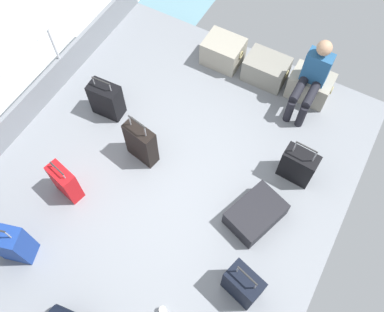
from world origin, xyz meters
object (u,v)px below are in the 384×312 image
at_px(cargo_crate_0, 223,51).
at_px(passenger_seated, 312,77).
at_px(suitcase_3, 141,143).
at_px(suitcase_4, 298,166).
at_px(cargo_crate_1, 266,69).
at_px(suitcase_1, 65,182).
at_px(suitcase_0, 256,214).
at_px(cargo_crate_2, 310,86).
at_px(paper_cup, 163,310).
at_px(suitcase_6, 106,100).
at_px(suitcase_7, 243,285).
at_px(suitcase_2, 13,244).

relative_size(cargo_crate_0, passenger_seated, 0.55).
relative_size(suitcase_3, suitcase_4, 1.13).
height_order(cargo_crate_1, passenger_seated, passenger_seated).
xyz_separation_m(cargo_crate_1, suitcase_1, (-1.40, -2.93, 0.08)).
bearing_deg(suitcase_0, cargo_crate_2, 93.85).
bearing_deg(cargo_crate_0, paper_cup, -72.91).
bearing_deg(suitcase_3, cargo_crate_2, 53.00).
distance_m(suitcase_6, paper_cup, 2.86).
height_order(cargo_crate_1, suitcase_7, suitcase_7).
xyz_separation_m(cargo_crate_1, suitcase_7, (1.05, -2.96, 0.07)).
height_order(cargo_crate_1, suitcase_0, cargo_crate_1).
relative_size(cargo_crate_2, suitcase_6, 0.90).
height_order(suitcase_0, suitcase_4, suitcase_4).
bearing_deg(cargo_crate_1, suitcase_1, -115.53).
distance_m(cargo_crate_1, suitcase_1, 3.24).
bearing_deg(suitcase_0, suitcase_3, 177.33).
bearing_deg(suitcase_6, cargo_crate_0, 59.22).
xyz_separation_m(suitcase_1, paper_cup, (1.79, -0.67, -0.22)).
distance_m(cargo_crate_2, suitcase_0, 2.13).
relative_size(suitcase_0, suitcase_7, 1.15).
xyz_separation_m(cargo_crate_0, suitcase_7, (1.75, -2.95, 0.06)).
relative_size(suitcase_0, suitcase_6, 1.16).
relative_size(passenger_seated, suitcase_6, 1.60).
distance_m(cargo_crate_2, suitcase_6, 2.88).
bearing_deg(cargo_crate_2, suitcase_2, -118.43).
bearing_deg(suitcase_3, suitcase_4, 20.91).
bearing_deg(cargo_crate_0, suitcase_4, -36.92).
xyz_separation_m(suitcase_2, paper_cup, (1.81, 0.25, -0.26)).
relative_size(suitcase_3, suitcase_7, 1.19).
height_order(cargo_crate_1, suitcase_1, suitcase_1).
bearing_deg(suitcase_6, suitcase_3, -24.83).
xyz_separation_m(suitcase_2, suitcase_4, (2.43, 2.54, -0.05)).
distance_m(cargo_crate_2, suitcase_7, 3.01).
height_order(suitcase_2, paper_cup, suitcase_2).
distance_m(suitcase_1, suitcase_2, 0.92).
bearing_deg(suitcase_4, cargo_crate_2, 104.43).
bearing_deg(suitcase_0, suitcase_6, 169.67).
height_order(cargo_crate_2, suitcase_3, suitcase_3).
xyz_separation_m(suitcase_0, suitcase_6, (-2.49, 0.45, 0.14)).
xyz_separation_m(suitcase_3, suitcase_7, (1.91, -0.94, -0.06)).
bearing_deg(suitcase_1, suitcase_7, -0.89).
xyz_separation_m(suitcase_3, paper_cup, (1.26, -1.57, -0.27)).
height_order(cargo_crate_0, suitcase_4, suitcase_4).
bearing_deg(suitcase_6, suitcase_0, -10.33).
xyz_separation_m(passenger_seated, suitcase_1, (-2.07, -2.76, -0.31)).
xyz_separation_m(suitcase_0, suitcase_3, (-1.68, 0.08, 0.19)).
bearing_deg(suitcase_4, cargo_crate_0, 143.08).
height_order(cargo_crate_0, suitcase_6, suitcase_6).
distance_m(suitcase_3, suitcase_7, 2.13).
distance_m(cargo_crate_1, passenger_seated, 0.80).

